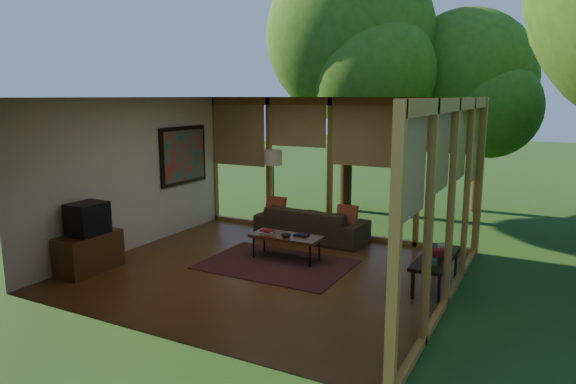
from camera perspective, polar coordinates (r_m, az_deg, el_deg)
The scene contains 25 objects.
floor at distance 8.19m, azimuth -2.46°, elevation -8.79°, with size 5.50×5.50×0.00m, color brown.
ceiling at distance 7.72m, azimuth -2.62°, elevation 10.46°, with size 5.50×5.50×0.00m, color silver.
wall_left at distance 9.52m, azimuth -16.99°, elevation 1.88°, with size 0.04×5.00×2.70m, color silver.
wall_front at distance 5.87m, azimuth -14.99°, elevation -3.25°, with size 5.50×0.04×2.70m, color silver.
window_wall_back at distance 10.05m, azimuth 4.69°, elevation 2.76°, with size 5.50×0.12×2.70m, color olive.
window_wall_right at distance 6.89m, azimuth 17.60°, elevation -1.35°, with size 0.12×5.00×2.70m, color olive.
tree_nw at distance 12.40m, azimuth 6.88°, elevation 16.76°, with size 3.86×3.86×6.00m.
tree_ne at distance 13.00m, azimuth 19.12°, elevation 11.81°, with size 3.20×3.20×4.73m.
rug at distance 8.48m, azimuth -1.32°, elevation -8.03°, with size 2.35×1.67×0.01m, color maroon.
sofa at distance 9.86m, azimuth 2.61°, elevation -3.52°, with size 2.13×0.83×0.62m, color #3A2F1D.
pillow_left at distance 10.09m, azimuth -1.36°, elevation -1.64°, with size 0.39×0.13×0.39m, color maroon.
pillow_right at distance 9.47m, azimuth 6.60°, elevation -2.59°, with size 0.37×0.12×0.37m, color maroon.
ct_book_lower at distance 8.73m, azimuth -2.40°, elevation -4.51°, with size 0.22×0.17×0.03m, color #B5ABA4.
ct_book_upper at distance 8.73m, azimuth -2.40°, elevation -4.32°, with size 0.19×0.14×0.03m, color maroon.
ct_book_side at distance 8.57m, azimuth 1.52°, elevation -4.80°, with size 0.22×0.17×0.03m, color black.
ct_bowl at distance 8.50m, azimuth -0.23°, elevation -4.79°, with size 0.16×0.16×0.07m, color black.
media_cabinet at distance 8.69m, azimuth -21.22°, elevation -6.29°, with size 0.50×1.00×0.60m, color brown.
television at distance 8.54m, azimuth -21.38°, elevation -2.77°, with size 0.45×0.55×0.50m, color black.
console_book_a at distance 7.34m, azimuth 14.77°, elevation -7.39°, with size 0.21×0.16×0.08m, color #305546.
console_book_b at distance 7.76m, azimuth 15.54°, elevation -6.39°, with size 0.20×0.15×0.09m, color maroon.
console_book_c at distance 8.14m, azimuth 16.15°, elevation -5.72°, with size 0.24×0.17×0.07m, color #B5ABA4.
floor_lamp at distance 10.37m, azimuth -1.66°, elevation 3.35°, with size 0.36×0.36×1.65m.
coffee_table at distance 8.62m, azimuth -0.21°, elevation -5.04°, with size 1.20×0.50×0.43m.
side_console at distance 7.74m, azimuth 15.43°, elevation -7.14°, with size 0.60×1.40×0.46m.
wall_painting at distance 10.50m, azimuth -11.52°, elevation 4.02°, with size 0.06×1.35×1.15m.
Camera 1 is at (3.91, -6.66, 2.72)m, focal length 32.00 mm.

